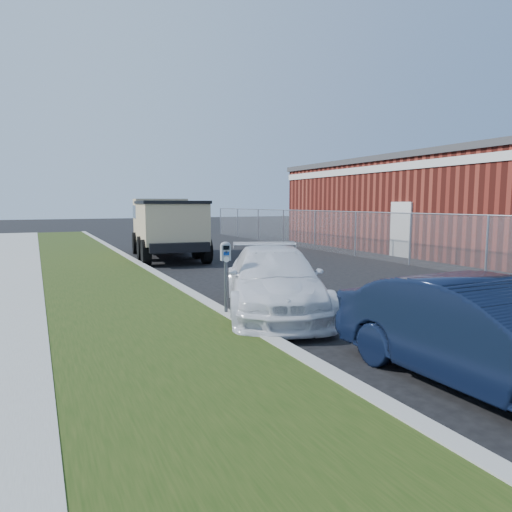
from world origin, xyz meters
name	(u,v)px	position (x,y,z in m)	size (l,w,h in m)	color
ground	(335,304)	(0.00, 0.00, 0.00)	(120.00, 120.00, 0.00)	black
streetside	(47,307)	(-5.57, 2.00, 0.07)	(6.12, 50.00, 0.15)	gray
chainlink_fence	(356,225)	(6.00, 7.00, 1.26)	(0.06, 30.06, 30.00)	slate
brick_building	(444,204)	(12.00, 8.00, 2.13)	(9.20, 14.20, 4.17)	maroon
parking_meter	(226,262)	(-2.60, -0.22, 1.08)	(0.20, 0.15, 1.32)	#3F4247
white_wagon	(273,280)	(-1.51, 0.01, 0.63)	(1.77, 4.37, 1.27)	white
navy_sedan	(485,336)	(-1.12, -4.45, 0.63)	(1.34, 3.85, 1.27)	black
dump_truck	(166,224)	(-1.00, 9.99, 1.31)	(2.96, 6.17, 2.33)	black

